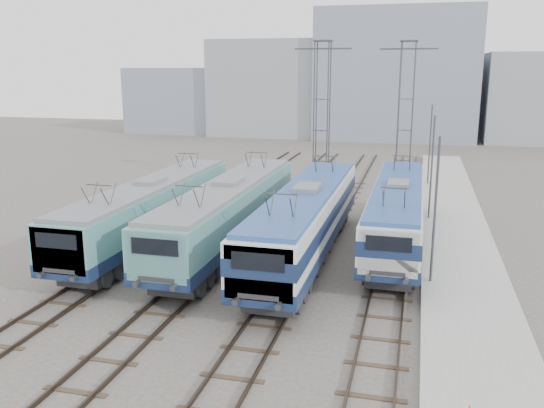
{
  "coord_description": "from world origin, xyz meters",
  "views": [
    {
      "loc": [
        7.76,
        -24.12,
        9.87
      ],
      "look_at": [
        -0.26,
        7.0,
        2.3
      ],
      "focal_mm": 38.0,
      "sensor_mm": 36.0,
      "label": 1
    }
  ],
  "objects_px": {
    "catenary_tower_west": "(322,110)",
    "mast_rear": "(430,146)",
    "catenary_tower_east": "(406,110)",
    "mast_mid": "(432,170)",
    "mast_front": "(435,214)",
    "locomotive_center_left": "(228,210)",
    "locomotive_far_left": "(150,208)",
    "locomotive_far_right": "(397,209)",
    "locomotive_center_right": "(306,217)"
  },
  "relations": [
    {
      "from": "catenary_tower_west",
      "to": "mast_rear",
      "type": "height_order",
      "value": "catenary_tower_west"
    },
    {
      "from": "catenary_tower_west",
      "to": "catenary_tower_east",
      "type": "distance_m",
      "value": 6.8
    },
    {
      "from": "mast_mid",
      "to": "mast_rear",
      "type": "height_order",
      "value": "same"
    },
    {
      "from": "catenary_tower_east",
      "to": "mast_front",
      "type": "bearing_deg",
      "value": -84.55
    },
    {
      "from": "locomotive_center_left",
      "to": "locomotive_far_left",
      "type": "bearing_deg",
      "value": -176.03
    },
    {
      "from": "mast_rear",
      "to": "locomotive_far_left",
      "type": "bearing_deg",
      "value": -125.71
    },
    {
      "from": "locomotive_far_left",
      "to": "catenary_tower_west",
      "type": "relative_size",
      "value": 1.49
    },
    {
      "from": "locomotive_far_right",
      "to": "mast_rear",
      "type": "bearing_deg",
      "value": 84.21
    },
    {
      "from": "catenary_tower_west",
      "to": "locomotive_far_right",
      "type": "bearing_deg",
      "value": -64.63
    },
    {
      "from": "locomotive_far_right",
      "to": "catenary_tower_west",
      "type": "height_order",
      "value": "catenary_tower_west"
    },
    {
      "from": "locomotive_far_left",
      "to": "mast_mid",
      "type": "xyz_separation_m",
      "value": [
        15.35,
        9.36,
        1.27
      ]
    },
    {
      "from": "locomotive_far_left",
      "to": "locomotive_center_left",
      "type": "distance_m",
      "value": 4.51
    },
    {
      "from": "catenary_tower_west",
      "to": "mast_front",
      "type": "bearing_deg",
      "value": -66.73
    },
    {
      "from": "locomotive_far_left",
      "to": "mast_mid",
      "type": "height_order",
      "value": "mast_mid"
    },
    {
      "from": "mast_mid",
      "to": "mast_front",
      "type": "bearing_deg",
      "value": -90.0
    },
    {
      "from": "locomotive_center_right",
      "to": "catenary_tower_east",
      "type": "bearing_deg",
      "value": 77.83
    },
    {
      "from": "locomotive_far_right",
      "to": "mast_rear",
      "type": "xyz_separation_m",
      "value": [
        1.85,
        18.23,
        1.26
      ]
    },
    {
      "from": "catenary_tower_west",
      "to": "mast_rear",
      "type": "bearing_deg",
      "value": 24.94
    },
    {
      "from": "locomotive_center_left",
      "to": "locomotive_center_right",
      "type": "bearing_deg",
      "value": -8.39
    },
    {
      "from": "locomotive_far_left",
      "to": "catenary_tower_west",
      "type": "distance_m",
      "value": 19.14
    },
    {
      "from": "locomotive_far_left",
      "to": "catenary_tower_east",
      "type": "bearing_deg",
      "value": 55.61
    },
    {
      "from": "mast_front",
      "to": "mast_rear",
      "type": "distance_m",
      "value": 24.0
    },
    {
      "from": "locomotive_center_left",
      "to": "mast_mid",
      "type": "height_order",
      "value": "mast_mid"
    },
    {
      "from": "catenary_tower_west",
      "to": "mast_rear",
      "type": "xyz_separation_m",
      "value": [
        8.6,
        4.0,
        -3.14
      ]
    },
    {
      "from": "locomotive_far_left",
      "to": "mast_rear",
      "type": "bearing_deg",
      "value": 54.29
    },
    {
      "from": "mast_front",
      "to": "mast_mid",
      "type": "xyz_separation_m",
      "value": [
        0.0,
        12.0,
        0.0
      ]
    },
    {
      "from": "locomotive_center_right",
      "to": "mast_front",
      "type": "distance_m",
      "value": 6.84
    },
    {
      "from": "locomotive_center_left",
      "to": "catenary_tower_west",
      "type": "bearing_deg",
      "value": 82.48
    },
    {
      "from": "mast_mid",
      "to": "catenary_tower_east",
      "type": "bearing_deg",
      "value": 101.86
    },
    {
      "from": "locomotive_far_right",
      "to": "mast_rear",
      "type": "distance_m",
      "value": 18.37
    },
    {
      "from": "locomotive_far_right",
      "to": "mast_rear",
      "type": "height_order",
      "value": "mast_rear"
    },
    {
      "from": "locomotive_center_left",
      "to": "locomotive_center_right",
      "type": "xyz_separation_m",
      "value": [
        4.5,
        -0.66,
        0.07
      ]
    },
    {
      "from": "locomotive_center_right",
      "to": "locomotive_far_right",
      "type": "bearing_deg",
      "value": 37.68
    },
    {
      "from": "locomotive_center_left",
      "to": "locomotive_far_right",
      "type": "distance_m",
      "value": 9.43
    },
    {
      "from": "locomotive_far_left",
      "to": "mast_mid",
      "type": "distance_m",
      "value": 18.02
    },
    {
      "from": "locomotive_far_right",
      "to": "mast_mid",
      "type": "xyz_separation_m",
      "value": [
        1.85,
        6.23,
        1.26
      ]
    },
    {
      "from": "locomotive_center_left",
      "to": "catenary_tower_west",
      "type": "height_order",
      "value": "catenary_tower_west"
    },
    {
      "from": "locomotive_far_right",
      "to": "mast_front",
      "type": "height_order",
      "value": "mast_front"
    },
    {
      "from": "locomotive_center_right",
      "to": "locomotive_far_right",
      "type": "height_order",
      "value": "locomotive_center_right"
    },
    {
      "from": "locomotive_center_left",
      "to": "mast_front",
      "type": "xyz_separation_m",
      "value": [
        10.85,
        -2.96,
        1.2
      ]
    },
    {
      "from": "locomotive_far_left",
      "to": "mast_rear",
      "type": "xyz_separation_m",
      "value": [
        15.35,
        21.36,
        1.27
      ]
    },
    {
      "from": "catenary_tower_east",
      "to": "mast_rear",
      "type": "bearing_deg",
      "value": 43.6
    },
    {
      "from": "locomotive_far_left",
      "to": "locomotive_far_right",
      "type": "relative_size",
      "value": 1.02
    },
    {
      "from": "mast_rear",
      "to": "catenary_tower_west",
      "type": "bearing_deg",
      "value": -155.06
    },
    {
      "from": "locomotive_center_right",
      "to": "mast_mid",
      "type": "xyz_separation_m",
      "value": [
        6.35,
        9.71,
        1.13
      ]
    },
    {
      "from": "locomotive_far_left",
      "to": "locomotive_center_right",
      "type": "height_order",
      "value": "locomotive_center_right"
    },
    {
      "from": "locomotive_far_left",
      "to": "mast_mid",
      "type": "bearing_deg",
      "value": 31.36
    },
    {
      "from": "locomotive_far_right",
      "to": "locomotive_center_left",
      "type": "bearing_deg",
      "value": -162.65
    },
    {
      "from": "locomotive_center_left",
      "to": "mast_front",
      "type": "bearing_deg",
      "value": -15.24
    },
    {
      "from": "locomotive_center_right",
      "to": "mast_rear",
      "type": "bearing_deg",
      "value": 73.69
    }
  ]
}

